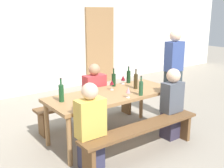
{
  "coord_description": "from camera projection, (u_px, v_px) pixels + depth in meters",
  "views": [
    {
      "loc": [
        -2.47,
        -3.35,
        2.0
      ],
      "look_at": [
        0.0,
        0.0,
        0.9
      ],
      "focal_mm": 44.41,
      "sensor_mm": 36.0,
      "label": 1
    }
  ],
  "objects": [
    {
      "name": "wine_glass_0",
      "position": [
        128.0,
        90.0,
        4.09
      ],
      "size": [
        0.07,
        0.07,
        0.17
      ],
      "color": "silver",
      "rests_on": "tasting_table"
    },
    {
      "name": "wine_bottle_2",
      "position": [
        61.0,
        93.0,
        3.91
      ],
      "size": [
        0.07,
        0.07,
        0.34
      ],
      "color": "#194723",
      "rests_on": "tasting_table"
    },
    {
      "name": "tasting_table",
      "position": [
        112.0,
        98.0,
        4.36
      ],
      "size": [
        2.07,
        0.84,
        0.75
      ],
      "color": "#9E7247",
      "rests_on": "ground"
    },
    {
      "name": "wine_bottle_0",
      "position": [
        114.0,
        80.0,
        4.72
      ],
      "size": [
        0.07,
        0.07,
        0.31
      ],
      "color": "#143319",
      "rests_on": "tasting_table"
    },
    {
      "name": "seated_guest_near_1",
      "position": [
        172.0,
        105.0,
        4.38
      ],
      "size": [
        0.34,
        0.24,
        1.15
      ],
      "rotation": [
        0.0,
        0.0,
        1.57
      ],
      "color": "#332D41",
      "rests_on": "ground"
    },
    {
      "name": "seated_guest_near_0",
      "position": [
        91.0,
        129.0,
        3.52
      ],
      "size": [
        0.37,
        0.24,
        1.15
      ],
      "rotation": [
        0.0,
        0.0,
        1.57
      ],
      "color": "#343451",
      "rests_on": "ground"
    },
    {
      "name": "wooden_door",
      "position": [
        100.0,
        46.0,
        7.75
      ],
      "size": [
        0.9,
        0.06,
        2.1
      ],
      "primitive_type": "cube",
      "color": "#9E7247",
      "rests_on": "ground"
    },
    {
      "name": "ground_plane",
      "position": [
        112.0,
        137.0,
        4.54
      ],
      "size": [
        24.0,
        24.0,
        0.0
      ],
      "primitive_type": "plane",
      "color": "gray"
    },
    {
      "name": "wine_glass_2",
      "position": [
        112.0,
        83.0,
        4.5
      ],
      "size": [
        0.07,
        0.07,
        0.17
      ],
      "color": "silver",
      "rests_on": "tasting_table"
    },
    {
      "name": "wine_bottle_3",
      "position": [
        141.0,
        88.0,
        4.21
      ],
      "size": [
        0.07,
        0.07,
        0.3
      ],
      "color": "#234C2D",
      "rests_on": "tasting_table"
    },
    {
      "name": "wine_bottle_1",
      "position": [
        136.0,
        81.0,
        4.57
      ],
      "size": [
        0.06,
        0.06,
        0.33
      ],
      "color": "#332814",
      "rests_on": "tasting_table"
    },
    {
      "name": "seated_guest_far_0",
      "position": [
        95.0,
        97.0,
        4.87
      ],
      "size": [
        0.39,
        0.24,
        1.13
      ],
      "rotation": [
        0.0,
        0.0,
        -1.57
      ],
      "color": "#424B49",
      "rests_on": "ground"
    },
    {
      "name": "standing_host",
      "position": [
        173.0,
        76.0,
        5.17
      ],
      "size": [
        0.33,
        0.24,
        1.67
      ],
      "rotation": [
        0.0,
        0.0,
        3.14
      ],
      "color": "#303A3E",
      "rests_on": "ground"
    },
    {
      "name": "wine_bottle_4",
      "position": [
        129.0,
        76.0,
        4.95
      ],
      "size": [
        0.07,
        0.07,
        0.3
      ],
      "color": "#143319",
      "rests_on": "tasting_table"
    },
    {
      "name": "wine_glass_1",
      "position": [
        123.0,
        78.0,
        4.86
      ],
      "size": [
        0.07,
        0.07,
        0.16
      ],
      "color": "silver",
      "rests_on": "tasting_table"
    },
    {
      "name": "bench_far",
      "position": [
        88.0,
        105.0,
        5.0
      ],
      "size": [
        1.97,
        0.3,
        0.45
      ],
      "color": "brown",
      "rests_on": "ground"
    },
    {
      "name": "back_wall",
      "position": [
        32.0,
        28.0,
        6.65
      ],
      "size": [
        14.0,
        0.2,
        3.2
      ],
      "primitive_type": "cube",
      "color": "silver",
      "rests_on": "ground"
    },
    {
      "name": "bench_near",
      "position": [
        142.0,
        132.0,
        3.88
      ],
      "size": [
        1.97,
        0.3,
        0.45
      ],
      "color": "brown",
      "rests_on": "ground"
    }
  ]
}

